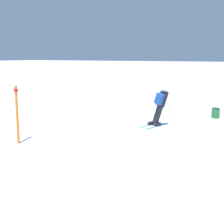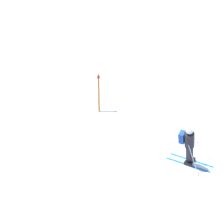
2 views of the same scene
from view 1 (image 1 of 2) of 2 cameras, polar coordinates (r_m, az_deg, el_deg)
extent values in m
plane|color=white|center=(13.38, 6.90, -2.36)|extent=(300.00, 300.00, 0.00)
cube|color=#1E7AC6|center=(13.20, 8.37, -2.54)|extent=(0.45, 1.65, 0.01)
cube|color=#1E7AC6|center=(13.40, 7.09, -2.32)|extent=(0.45, 1.65, 0.01)
cube|color=black|center=(13.19, 8.38, -2.26)|extent=(0.20, 0.30, 0.12)
cube|color=black|center=(13.38, 7.10, -2.04)|extent=(0.20, 0.30, 0.12)
cylinder|color=black|center=(13.11, 8.36, -0.42)|extent=(0.53, 0.36, 0.83)
cylinder|color=black|center=(12.89, 9.22, 2.37)|extent=(0.57, 0.44, 0.69)
sphere|color=tan|center=(12.78, 9.75, 4.09)|extent=(0.32, 0.28, 0.28)
sphere|color=silver|center=(12.77, 9.79, 4.20)|extent=(0.37, 0.32, 0.32)
cube|color=#194293|center=(12.67, 8.62, 2.38)|extent=(0.43, 0.26, 0.50)
cylinder|color=#B7B7BC|center=(13.12, 10.69, -0.33)|extent=(0.19, 0.50, 1.08)
cylinder|color=#B7B7BC|center=(13.56, 7.67, 0.38)|extent=(0.69, 0.69, 1.22)
cube|color=#236633|center=(15.46, 18.41, -0.28)|extent=(0.37, 0.33, 0.44)
cube|color=#1A4C26|center=(15.42, 18.46, 0.64)|extent=(0.33, 0.30, 0.06)
cylinder|color=orange|center=(10.76, -16.95, -0.53)|extent=(0.08, 0.08, 1.95)
cylinder|color=red|center=(10.64, -17.18, 3.82)|extent=(0.13, 0.13, 0.10)
camera|label=2|loc=(14.21, 54.51, 21.40)|focal=50.00mm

